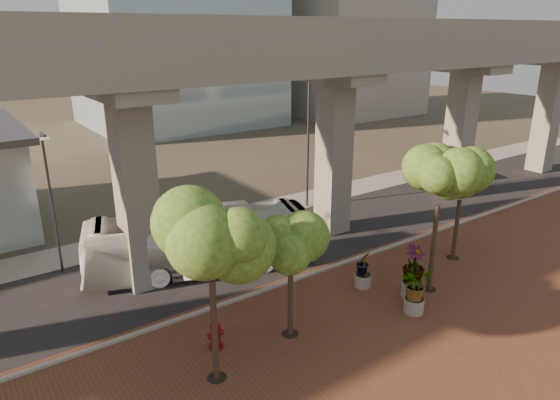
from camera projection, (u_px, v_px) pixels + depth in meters
ground at (269, 267)px, 26.17m from camera, size 160.00×160.00×0.00m
brick_plaza at (381, 341)px, 19.98m from camera, size 70.00×13.00×0.06m
asphalt_road at (249, 254)px, 27.71m from camera, size 90.00×8.00×0.04m
curb_strip at (292, 281)px, 24.60m from camera, size 70.00×0.25×0.16m
far_sidewalk at (204, 224)px, 31.96m from camera, size 90.00×3.00×0.06m
transit_viaduct at (246, 124)px, 25.34m from camera, size 72.00×5.60×12.40m
midrise_block at (348, 28)px, 70.79m from camera, size 18.00×16.00×24.00m
transit_bus at (201, 242)px, 25.27m from camera, size 11.80×6.13×3.21m
parked_car at (457, 171)px, 40.75m from camera, size 5.38×3.21×1.67m
fire_hydrant at (216, 334)px, 19.33m from camera, size 0.62×0.56×1.24m
planter_front at (416, 286)px, 21.53m from camera, size 1.92×1.92×2.11m
planter_right at (414, 267)px, 22.74m from camera, size 2.36×2.36×2.52m
planter_left at (364, 264)px, 23.76m from camera, size 1.78×1.78×1.96m
street_tree_far_west at (211, 250)px, 16.18m from camera, size 3.83×3.83×6.77m
street_tree_near_west at (291, 245)px, 19.08m from camera, size 3.09×3.09×5.40m
street_tree_near_east at (440, 184)px, 22.16m from camera, size 3.48×3.48×6.87m
street_tree_far_east at (462, 181)px, 25.72m from camera, size 3.70×3.70×6.07m
streetlamp_west at (51, 195)px, 24.19m from camera, size 0.36×1.05×7.26m
streetlamp_east at (309, 134)px, 33.35m from camera, size 0.44×1.29×8.89m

